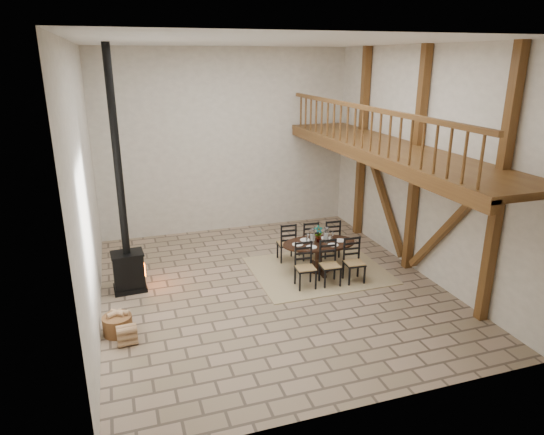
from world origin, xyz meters
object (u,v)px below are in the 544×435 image
object	(u,v)px
log_stack	(127,335)
dining_table	(319,256)
log_basket	(118,324)
wood_stove	(126,241)

from	to	relation	value
log_stack	dining_table	bearing A→B (deg)	22.19
dining_table	log_stack	world-z (taller)	dining_table
log_basket	log_stack	world-z (taller)	log_basket
dining_table	log_basket	distance (m)	4.70
dining_table	log_stack	xyz separation A→B (m)	(-4.35, -1.77, -0.20)
log_basket	dining_table	bearing A→B (deg)	16.77
log_basket	log_stack	xyz separation A→B (m)	(0.15, -0.42, -0.01)
wood_stove	log_stack	distance (m)	2.32
dining_table	wood_stove	xyz separation A→B (m)	(-4.20, 0.34, 0.74)
dining_table	log_basket	size ratio (longest dim) A/B	3.83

